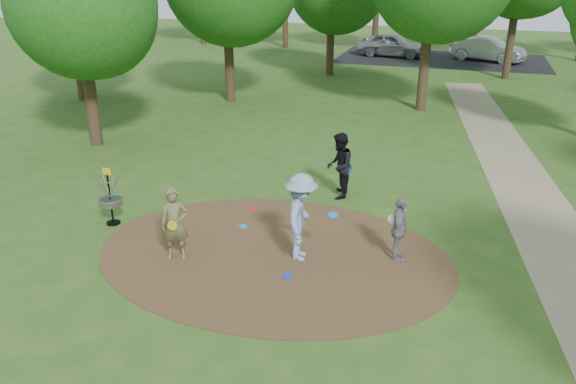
% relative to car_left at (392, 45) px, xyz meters
% --- Properties ---
extents(ground, '(100.00, 100.00, 0.00)m').
position_rel_car_left_xyz_m(ground, '(1.43, -29.98, -0.82)').
color(ground, '#2D5119').
rests_on(ground, ground).
extents(dirt_clearing, '(8.40, 8.40, 0.02)m').
position_rel_car_left_xyz_m(dirt_clearing, '(1.43, -29.98, -0.81)').
color(dirt_clearing, '#47301C').
rests_on(dirt_clearing, ground).
extents(footpath, '(7.55, 39.89, 0.01)m').
position_rel_car_left_xyz_m(footpath, '(7.93, -27.98, -0.81)').
color(footpath, '#8C7A5B').
rests_on(footpath, ground).
extents(parking_lot, '(14.00, 8.00, 0.01)m').
position_rel_car_left_xyz_m(parking_lot, '(3.43, 0.02, -0.81)').
color(parking_lot, black).
rests_on(parking_lot, ground).
extents(player_observer_with_disc, '(0.74, 0.62, 1.73)m').
position_rel_car_left_xyz_m(player_observer_with_disc, '(-0.62, -30.80, 0.05)').
color(player_observer_with_disc, brown).
rests_on(player_observer_with_disc, ground).
extents(player_throwing_with_disc, '(1.35, 1.42, 2.05)m').
position_rel_car_left_xyz_m(player_throwing_with_disc, '(2.10, -29.93, 0.21)').
color(player_throwing_with_disc, '#829EC3').
rests_on(player_throwing_with_disc, ground).
extents(player_walking_with_disc, '(0.83, 1.01, 1.90)m').
position_rel_car_left_xyz_m(player_walking_with_disc, '(2.12, -26.14, 0.13)').
color(player_walking_with_disc, black).
rests_on(player_walking_with_disc, ground).
extents(player_waiting_with_disc, '(0.47, 0.92, 1.54)m').
position_rel_car_left_xyz_m(player_waiting_with_disc, '(4.23, -29.35, -0.05)').
color(player_waiting_with_disc, gray).
rests_on(player_waiting_with_disc, ground).
extents(disc_ground_cyan, '(0.22, 0.22, 0.02)m').
position_rel_car_left_xyz_m(disc_ground_cyan, '(0.24, -28.86, -0.79)').
color(disc_ground_cyan, '#1996CB').
rests_on(disc_ground_cyan, dirt_clearing).
extents(disc_ground_blue, '(0.22, 0.22, 0.02)m').
position_rel_car_left_xyz_m(disc_ground_blue, '(2.08, -30.88, -0.79)').
color(disc_ground_blue, '#0D36EC').
rests_on(disc_ground_blue, dirt_clearing).
extents(disc_ground_red, '(0.22, 0.22, 0.02)m').
position_rel_car_left_xyz_m(disc_ground_red, '(0.08, -27.77, -0.79)').
color(disc_ground_red, red).
rests_on(disc_ground_red, dirt_clearing).
extents(car_left, '(4.97, 2.43, 1.63)m').
position_rel_car_left_xyz_m(car_left, '(0.00, 0.00, 0.00)').
color(car_left, '#9A9DA1').
rests_on(car_left, ground).
extents(car_right, '(5.09, 3.30, 1.58)m').
position_rel_car_left_xyz_m(car_right, '(6.43, 0.01, -0.03)').
color(car_right, '#B7BBC0').
rests_on(car_right, ground).
extents(disc_golf_basket, '(0.63, 0.63, 1.54)m').
position_rel_car_left_xyz_m(disc_golf_basket, '(-3.07, -29.68, 0.06)').
color(disc_golf_basket, black).
rests_on(disc_golf_basket, ground).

